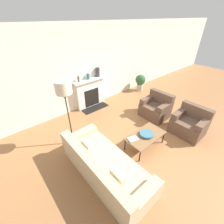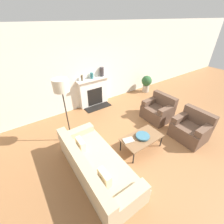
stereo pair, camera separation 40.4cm
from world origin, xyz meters
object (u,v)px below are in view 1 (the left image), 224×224
(potted_plant, at_px, (140,81))
(mantel_vase_center_left, at_px, (88,76))
(armchair_far, at_px, (156,108))
(couch, at_px, (104,166))
(armchair_near, at_px, (189,124))
(book, at_px, (133,139))
(bowl, at_px, (146,134))
(floor_lamp, at_px, (64,93))
(coffee_table, at_px, (145,136))
(mantel_vase_left, at_px, (79,79))
(fireplace, at_px, (90,93))
(mantel_vase_center_right, at_px, (98,72))

(potted_plant, bearing_deg, mantel_vase_center_left, 173.01)
(armchair_far, xyz_separation_m, potted_plant, (1.27, 1.79, 0.12))
(couch, bearing_deg, armchair_near, -100.21)
(book, bearing_deg, armchair_near, -4.11)
(book, height_order, mantel_vase_center_left, mantel_vase_center_left)
(book, bearing_deg, bowl, -2.48)
(couch, distance_m, bowl, 1.39)
(armchair_far, height_order, floor_lamp, floor_lamp)
(coffee_table, height_order, potted_plant, potted_plant)
(mantel_vase_center_left, bearing_deg, mantel_vase_left, 180.00)
(bowl, distance_m, book, 0.40)
(fireplace, distance_m, couch, 3.17)
(armchair_far, bearing_deg, mantel_vase_center_left, -147.80)
(armchair_near, xyz_separation_m, mantel_vase_center_right, (-0.89, 3.29, 0.94))
(couch, distance_m, mantel_vase_left, 3.14)
(bowl, height_order, book, bowl)
(couch, relative_size, mantel_vase_left, 11.21)
(mantel_vase_center_right, relative_size, potted_plant, 0.44)
(couch, height_order, armchair_near, armchair_near)
(book, distance_m, floor_lamp, 2.01)
(couch, height_order, potted_plant, potted_plant)
(bowl, xyz_separation_m, floor_lamp, (-1.42, 1.39, 1.12))
(coffee_table, distance_m, bowl, 0.07)
(mantel_vase_center_left, height_order, mantel_vase_center_right, mantel_vase_center_right)
(armchair_far, height_order, mantel_vase_center_left, mantel_vase_center_left)
(couch, bearing_deg, mantel_vase_left, -21.63)
(floor_lamp, bearing_deg, mantel_vase_center_left, 42.81)
(armchair_near, bearing_deg, floor_lamp, -123.22)
(fireplace, relative_size, armchair_far, 1.45)
(floor_lamp, xyz_separation_m, potted_plant, (4.13, 1.10, -1.10))
(coffee_table, bearing_deg, mantel_vase_center_left, 87.46)
(coffee_table, bearing_deg, armchair_near, -18.75)
(armchair_far, relative_size, bowl, 2.48)
(coffee_table, xyz_separation_m, bowl, (0.01, -0.00, 0.07))
(bowl, bearing_deg, armchair_near, -18.75)
(book, height_order, potted_plant, potted_plant)
(book, distance_m, mantel_vase_center_left, 2.85)
(fireplace, xyz_separation_m, floor_lamp, (-1.56, -1.41, 1.01))
(armchair_near, distance_m, floor_lamp, 3.63)
(mantel_vase_left, bearing_deg, book, -92.14)
(fireplace, bearing_deg, mantel_vase_center_right, 2.09)
(couch, distance_m, mantel_vase_center_left, 3.29)
(mantel_vase_center_left, distance_m, mantel_vase_center_right, 0.44)
(mantel_vase_center_left, height_order, potted_plant, mantel_vase_center_left)
(mantel_vase_left, relative_size, potted_plant, 0.27)
(book, distance_m, mantel_vase_left, 2.81)
(mantel_vase_center_right, bearing_deg, armchair_near, -74.82)
(book, xyz_separation_m, floor_lamp, (-1.04, 1.27, 1.15))
(coffee_table, relative_size, mantel_vase_left, 5.33)
(coffee_table, xyz_separation_m, floor_lamp, (-1.41, 1.38, 1.19))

